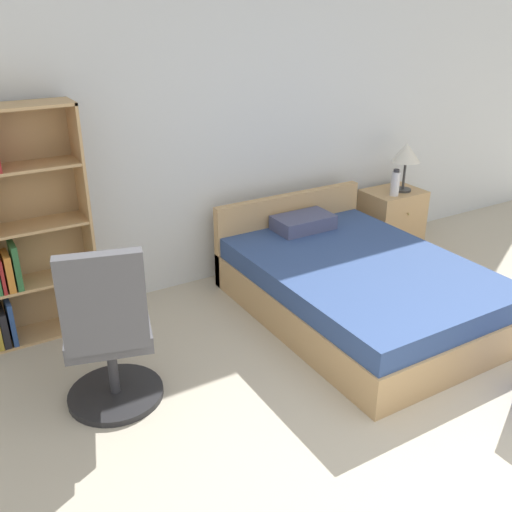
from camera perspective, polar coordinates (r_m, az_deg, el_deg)
The scene contains 7 objects.
wall_back at distance 4.71m, azimuth -3.33°, elevation 12.85°, with size 9.00×0.06×2.60m.
bookshelf at distance 4.15m, azimuth -23.81°, elevation 2.08°, with size 0.86×0.29×1.64m.
bed at distance 4.45m, azimuth 9.79°, elevation -2.76°, with size 1.44×2.03×0.70m.
office_chair at distance 3.37m, azimuth -14.51°, elevation -8.00°, with size 0.59×0.66×1.08m.
nightstand at distance 5.72m, azimuth 13.36°, elevation 3.69°, with size 0.55×0.44×0.56m.
table_lamp at distance 5.56m, azimuth 14.82°, elevation 9.81°, with size 0.26×0.26×0.46m.
water_bottle at distance 5.46m, azimuth 13.75°, elevation 7.09°, with size 0.08×0.08×0.25m.
Camera 1 is at (-2.13, -0.87, 2.23)m, focal length 40.00 mm.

